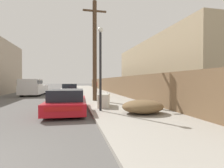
{
  "coord_description": "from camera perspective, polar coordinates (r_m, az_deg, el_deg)",
  "views": [
    {
      "loc": [
        2.36,
        -3.02,
        1.61
      ],
      "look_at": [
        5.39,
        10.54,
        1.38
      ],
      "focal_mm": 28.0,
      "sensor_mm": 36.0,
      "label": 1
    }
  ],
  "objects": [
    {
      "name": "sidewalk_curb",
      "position": [
        26.72,
        -6.26,
        -2.39
      ],
      "size": [
        4.2,
        63.0,
        0.12
      ],
      "primitive_type": "cube",
      "color": "#9E998E",
      "rests_on": "ground"
    },
    {
      "name": "discarded_fridge",
      "position": [
        10.43,
        -2.61,
        -5.2
      ],
      "size": [
        1.0,
        1.77,
        0.78
      ],
      "rotation": [
        0.0,
        0.0,
        -0.24
      ],
      "color": "silver",
      "rests_on": "sidewalk_curb"
    },
    {
      "name": "parked_sports_car_red",
      "position": [
        9.28,
        -14.45,
        -5.67
      ],
      "size": [
        2.07,
        4.4,
        1.19
      ],
      "rotation": [
        0.0,
        0.0,
        -0.05
      ],
      "color": "red",
      "rests_on": "ground"
    },
    {
      "name": "car_parked_mid",
      "position": [
        21.51,
        -13.64,
        -1.74
      ],
      "size": [
        1.9,
        4.37,
        1.3
      ],
      "rotation": [
        0.0,
        0.0,
        -0.01
      ],
      "color": "silver",
      "rests_on": "ground"
    },
    {
      "name": "pickup_truck",
      "position": [
        21.39,
        -24.31,
        -1.0
      ],
      "size": [
        2.25,
        5.4,
        1.82
      ],
      "rotation": [
        0.0,
        0.0,
        3.1
      ],
      "color": "silver",
      "rests_on": "ground"
    },
    {
      "name": "utility_pole",
      "position": [
        13.68,
        -5.68,
        11.1
      ],
      "size": [
        1.8,
        0.32,
        7.62
      ],
      "color": "#4C3826",
      "rests_on": "sidewalk_curb"
    },
    {
      "name": "street_lamp",
      "position": [
        8.84,
        -3.81,
        7.24
      ],
      "size": [
        0.26,
        0.26,
        4.19
      ],
      "color": "#232326",
      "rests_on": "sidewalk_curb"
    },
    {
      "name": "brush_pile",
      "position": [
        8.28,
        10.02,
        -7.27
      ],
      "size": [
        1.95,
        1.61,
        0.62
      ],
      "color": "brown",
      "rests_on": "sidewalk_curb"
    },
    {
      "name": "wooden_fence",
      "position": [
        24.51,
        -1.08,
        -0.25
      ],
      "size": [
        0.08,
        44.08,
        1.96
      ],
      "primitive_type": "cube",
      "color": "brown",
      "rests_on": "sidewalk_curb"
    },
    {
      "name": "building_right_house",
      "position": [
        18.32,
        19.02,
        4.32
      ],
      "size": [
        6.0,
        15.55,
        5.42
      ],
      "primitive_type": "cube",
      "color": "tan",
      "rests_on": "ground"
    },
    {
      "name": "pedestrian",
      "position": [
        23.68,
        -5.24,
        -0.63
      ],
      "size": [
        0.34,
        0.34,
        1.64
      ],
      "color": "#282D42",
      "rests_on": "sidewalk_curb"
    }
  ]
}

